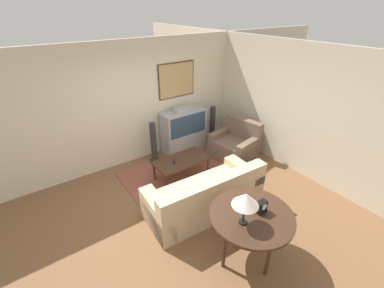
# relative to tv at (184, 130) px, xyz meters

# --- Properties ---
(ground_plane) EXTENTS (12.00, 12.00, 0.00)m
(ground_plane) POSITION_rel_tv_xyz_m (-1.09, -1.82, -0.54)
(ground_plane) COLOR brown
(wall_back) EXTENTS (12.00, 0.10, 2.70)m
(wall_back) POSITION_rel_tv_xyz_m (-1.08, 0.31, 0.82)
(wall_back) COLOR beige
(wall_back) RESTS_ON ground_plane
(wall_right) EXTENTS (0.06, 12.00, 2.70)m
(wall_right) POSITION_rel_tv_xyz_m (1.54, -1.82, 0.81)
(wall_right) COLOR beige
(wall_right) RESTS_ON ground_plane
(area_rug) EXTENTS (2.28, 1.85, 0.01)m
(area_rug) POSITION_rel_tv_xyz_m (-0.71, -0.96, -0.53)
(area_rug) COLOR brown
(area_rug) RESTS_ON ground_plane
(tv) EXTENTS (1.09, 0.45, 1.14)m
(tv) POSITION_rel_tv_xyz_m (0.00, 0.00, 0.00)
(tv) COLOR #9E9EA3
(tv) RESTS_ON ground_plane
(couch) EXTENTS (2.10, 0.98, 0.86)m
(couch) POSITION_rel_tv_xyz_m (-0.91, -2.06, -0.23)
(couch) COLOR #CCB289
(couch) RESTS_ON ground_plane
(armchair) EXTENTS (0.99, 1.10, 0.91)m
(armchair) POSITION_rel_tv_xyz_m (0.81, -1.00, -0.23)
(armchair) COLOR brown
(armchair) RESTS_ON ground_plane
(coffee_table) EXTENTS (1.13, 0.59, 0.46)m
(coffee_table) POSITION_rel_tv_xyz_m (-0.72, -0.99, -0.13)
(coffee_table) COLOR #3D2619
(coffee_table) RESTS_ON ground_plane
(console_table) EXTENTS (1.14, 1.14, 0.82)m
(console_table) POSITION_rel_tv_xyz_m (-1.00, -3.17, 0.21)
(console_table) COLOR #3D2619
(console_table) RESTS_ON ground_plane
(table_lamp) EXTENTS (0.34, 0.34, 0.48)m
(table_lamp) POSITION_rel_tv_xyz_m (-1.20, -3.20, 0.66)
(table_lamp) COLOR black
(table_lamp) RESTS_ON console_table
(mantel_clock) EXTENTS (0.15, 0.10, 0.18)m
(mantel_clock) POSITION_rel_tv_xyz_m (-0.86, -3.20, 0.37)
(mantel_clock) COLOR black
(mantel_clock) RESTS_ON console_table
(remote) EXTENTS (0.12, 0.16, 0.02)m
(remote) POSITION_rel_tv_xyz_m (-0.89, -0.99, -0.07)
(remote) COLOR black
(remote) RESTS_ON coffee_table
(speaker_tower_left) EXTENTS (0.24, 0.24, 0.99)m
(speaker_tower_left) POSITION_rel_tv_xyz_m (-0.87, -0.06, -0.07)
(speaker_tower_left) COLOR black
(speaker_tower_left) RESTS_ON ground_plane
(speaker_tower_right) EXTENTS (0.24, 0.24, 0.99)m
(speaker_tower_right) POSITION_rel_tv_xyz_m (0.87, -0.06, -0.07)
(speaker_tower_right) COLOR black
(speaker_tower_right) RESTS_ON ground_plane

